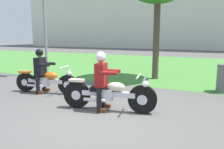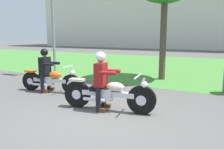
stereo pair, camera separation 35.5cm
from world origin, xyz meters
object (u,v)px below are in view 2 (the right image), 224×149
rider_lead (102,76)px  rider_follow (45,67)px  motorcycle_follow (51,80)px  motorcycle_lead (108,94)px

rider_lead → rider_follow: bearing=154.2°
motorcycle_follow → motorcycle_lead: bearing=-25.8°
motorcycle_lead → rider_follow: 2.81m
motorcycle_lead → rider_follow: size_ratio=1.65×
rider_lead → rider_follow: 2.63m
motorcycle_lead → rider_follow: (-2.70, 0.67, 0.40)m
rider_lead → rider_follow: (-2.53, 0.70, -0.02)m
rider_lead → motorcycle_follow: rider_lead is taller
motorcycle_lead → motorcycle_follow: bearing=154.2°
rider_lead → motorcycle_follow: 2.52m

